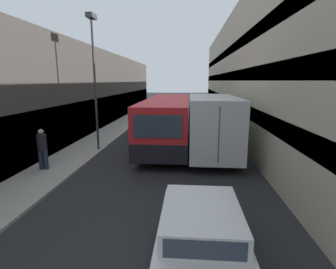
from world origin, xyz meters
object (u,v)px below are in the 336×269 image
object	(u,v)px
box_truck	(211,122)
street_lamp	(94,59)
bus	(168,120)
car_hatchback	(201,239)
pedestrian	(42,148)

from	to	relation	value
box_truck	street_lamp	world-z (taller)	street_lamp
bus	street_lamp	xyz separation A→B (m)	(-3.87, -2.20, 3.58)
car_hatchback	bus	size ratio (longest dim) A/B	0.36
box_truck	pedestrian	bearing A→B (deg)	-153.32
box_truck	pedestrian	distance (m)	8.59
bus	street_lamp	bearing A→B (deg)	-150.45
street_lamp	bus	bearing A→B (deg)	29.55
car_hatchback	pedestrian	world-z (taller)	pedestrian
bus	pedestrian	world-z (taller)	bus
bus	car_hatchback	bearing A→B (deg)	-82.14
bus	box_truck	bearing A→B (deg)	-37.45
box_truck	pedestrian	size ratio (longest dim) A/B	4.61
car_hatchback	box_truck	distance (m)	9.67
box_truck	pedestrian	xyz separation A→B (m)	(-7.66, -3.85, -0.62)
pedestrian	car_hatchback	bearing A→B (deg)	-40.48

